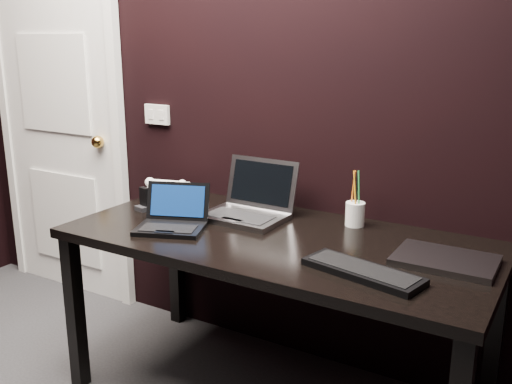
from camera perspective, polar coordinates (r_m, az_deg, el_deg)
The scene contains 11 objects.
wall_back at distance 2.65m, azimuth 0.61°, elevation 10.79°, with size 4.00×4.00×0.00m, color black.
door at distance 3.53m, azimuth -19.05°, elevation 6.88°, with size 0.99×0.10×2.14m.
wall_switch at distance 3.01m, azimuth -9.86°, elevation 7.65°, with size 0.15×0.02×0.10m.
desk at distance 2.30m, azimuth 2.03°, elevation -6.22°, with size 1.70×0.80×0.74m.
netbook at distance 2.37m, azimuth -8.37°, elevation -2.83°, with size 0.34×0.32×0.17m.
silver_laptop at distance 2.49m, azimuth -0.77°, elevation -1.54°, with size 0.35×0.32×0.24m.
ext_keyboard at distance 1.94m, azimuth 10.62°, elevation -7.79°, with size 0.43×0.22×0.03m.
closed_laptop at distance 2.10m, azimuth 18.39°, elevation -6.49°, with size 0.34×0.25×0.02m.
desk_phone at distance 2.83m, azimuth -8.90°, elevation 0.18°, with size 0.23×0.21×0.11m.
mobile_phone at distance 2.64m, azimuth -11.13°, elevation -0.98°, with size 0.07×0.06×0.11m.
pen_cup at distance 2.41m, azimuth 9.88°, elevation -2.08°, with size 0.10×0.10×0.24m.
Camera 1 is at (1.33, -0.48, 1.50)m, focal length 40.00 mm.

